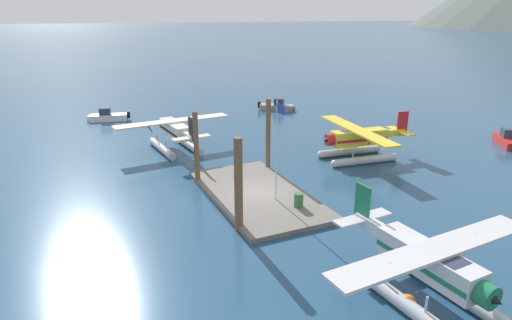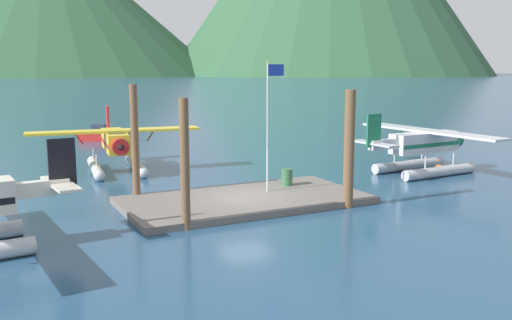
{
  "view_description": "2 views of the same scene",
  "coord_description": "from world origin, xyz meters",
  "px_view_note": "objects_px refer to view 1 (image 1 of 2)",
  "views": [
    {
      "loc": [
        24.48,
        -11.33,
        11.7
      ],
      "look_at": [
        -2.45,
        1.06,
        1.69
      ],
      "focal_mm": 30.44,
      "sensor_mm": 36.0,
      "label": 1
    },
    {
      "loc": [
        -11.34,
        -23.28,
        6.4
      ],
      "look_at": [
        2.08,
        2.87,
        1.52
      ],
      "focal_mm": 38.8,
      "sensor_mm": 36.0,
      "label": 2
    }
  ],
  "objects_px": {
    "seaplane_silver_stbd_fwd": "(427,268)",
    "boat_white_open_sw": "(107,116)",
    "seaplane_cream_port_aft": "(174,133)",
    "mooring_buoy": "(408,302)",
    "boat_red_open_north": "(508,140)",
    "fuel_drum": "(299,200)",
    "seaplane_yellow_bow_left": "(358,141)",
    "boat_grey_open_west": "(278,106)",
    "flagpole": "(278,140)"
  },
  "relations": [
    {
      "from": "mooring_buoy",
      "to": "boat_grey_open_west",
      "type": "bearing_deg",
      "value": 160.37
    },
    {
      "from": "flagpole",
      "to": "boat_grey_open_west",
      "type": "distance_m",
      "value": 29.2
    },
    {
      "from": "boat_red_open_north",
      "to": "boat_white_open_sw",
      "type": "relative_size",
      "value": 0.89
    },
    {
      "from": "flagpole",
      "to": "seaplane_cream_port_aft",
      "type": "bearing_deg",
      "value": -168.6
    },
    {
      "from": "fuel_drum",
      "to": "boat_red_open_north",
      "type": "bearing_deg",
      "value": 99.85
    },
    {
      "from": "boat_red_open_north",
      "to": "boat_grey_open_west",
      "type": "height_order",
      "value": "same"
    },
    {
      "from": "seaplane_yellow_bow_left",
      "to": "seaplane_silver_stbd_fwd",
      "type": "bearing_deg",
      "value": -28.81
    },
    {
      "from": "seaplane_cream_port_aft",
      "to": "boat_red_open_north",
      "type": "height_order",
      "value": "seaplane_cream_port_aft"
    },
    {
      "from": "boat_red_open_north",
      "to": "boat_grey_open_west",
      "type": "distance_m",
      "value": 25.99
    },
    {
      "from": "mooring_buoy",
      "to": "boat_red_open_north",
      "type": "distance_m",
      "value": 29.68
    },
    {
      "from": "fuel_drum",
      "to": "seaplane_yellow_bow_left",
      "type": "xyz_separation_m",
      "value": [
        -6.75,
        9.61,
        0.84
      ]
    },
    {
      "from": "boat_grey_open_west",
      "to": "boat_red_open_north",
      "type": "bearing_deg",
      "value": 28.84
    },
    {
      "from": "seaplane_yellow_bow_left",
      "to": "boat_white_open_sw",
      "type": "relative_size",
      "value": 2.18
    },
    {
      "from": "seaplane_silver_stbd_fwd",
      "to": "boat_white_open_sw",
      "type": "xyz_separation_m",
      "value": [
        -40.31,
        -8.29,
        -1.09
      ]
    },
    {
      "from": "mooring_buoy",
      "to": "boat_red_open_north",
      "type": "relative_size",
      "value": 0.16
    },
    {
      "from": "fuel_drum",
      "to": "seaplane_silver_stbd_fwd",
      "type": "relative_size",
      "value": 0.08
    },
    {
      "from": "mooring_buoy",
      "to": "boat_grey_open_west",
      "type": "relative_size",
      "value": 0.16
    },
    {
      "from": "boat_white_open_sw",
      "to": "mooring_buoy",
      "type": "bearing_deg",
      "value": 10.09
    },
    {
      "from": "mooring_buoy",
      "to": "boat_grey_open_west",
      "type": "distance_m",
      "value": 39.64
    },
    {
      "from": "flagpole",
      "to": "boat_grey_open_west",
      "type": "height_order",
      "value": "flagpole"
    },
    {
      "from": "seaplane_silver_stbd_fwd",
      "to": "mooring_buoy",
      "type": "bearing_deg",
      "value": -78.93
    },
    {
      "from": "flagpole",
      "to": "boat_red_open_north",
      "type": "distance_m",
      "value": 26.38
    },
    {
      "from": "boat_white_open_sw",
      "to": "seaplane_yellow_bow_left",
      "type": "bearing_deg",
      "value": 36.6
    },
    {
      "from": "mooring_buoy",
      "to": "seaplane_cream_port_aft",
      "type": "bearing_deg",
      "value": -173.45
    },
    {
      "from": "seaplane_cream_port_aft",
      "to": "boat_grey_open_west",
      "type": "distance_m",
      "value": 19.86
    },
    {
      "from": "flagpole",
      "to": "seaplane_yellow_bow_left",
      "type": "bearing_deg",
      "value": 116.9
    },
    {
      "from": "seaplane_silver_stbd_fwd",
      "to": "seaplane_cream_port_aft",
      "type": "relative_size",
      "value": 1.0
    },
    {
      "from": "flagpole",
      "to": "boat_red_open_north",
      "type": "bearing_deg",
      "value": 96.35
    },
    {
      "from": "boat_white_open_sw",
      "to": "boat_grey_open_west",
      "type": "xyz_separation_m",
      "value": [
        3.18,
        20.53,
        0.0
      ]
    },
    {
      "from": "mooring_buoy",
      "to": "fuel_drum",
      "type": "bearing_deg",
      "value": 176.22
    },
    {
      "from": "mooring_buoy",
      "to": "boat_white_open_sw",
      "type": "relative_size",
      "value": 0.14
    },
    {
      "from": "fuel_drum",
      "to": "seaplane_yellow_bow_left",
      "type": "distance_m",
      "value": 11.78
    },
    {
      "from": "fuel_drum",
      "to": "seaplane_yellow_bow_left",
      "type": "height_order",
      "value": "seaplane_yellow_bow_left"
    },
    {
      "from": "mooring_buoy",
      "to": "seaplane_silver_stbd_fwd",
      "type": "relative_size",
      "value": 0.07
    },
    {
      "from": "flagpole",
      "to": "boat_red_open_north",
      "type": "relative_size",
      "value": 1.51
    },
    {
      "from": "seaplane_cream_port_aft",
      "to": "boat_red_open_north",
      "type": "relative_size",
      "value": 2.45
    },
    {
      "from": "boat_red_open_north",
      "to": "boat_white_open_sw",
      "type": "height_order",
      "value": "same"
    },
    {
      "from": "fuel_drum",
      "to": "seaplane_cream_port_aft",
      "type": "relative_size",
      "value": 0.08
    },
    {
      "from": "fuel_drum",
      "to": "boat_white_open_sw",
      "type": "relative_size",
      "value": 0.18
    },
    {
      "from": "boat_red_open_north",
      "to": "boat_grey_open_west",
      "type": "relative_size",
      "value": 1.0
    },
    {
      "from": "fuel_drum",
      "to": "boat_white_open_sw",
      "type": "bearing_deg",
      "value": -165.42
    },
    {
      "from": "mooring_buoy",
      "to": "seaplane_silver_stbd_fwd",
      "type": "height_order",
      "value": "seaplane_silver_stbd_fwd"
    },
    {
      "from": "seaplane_cream_port_aft",
      "to": "boat_white_open_sw",
      "type": "distance_m",
      "value": 15.12
    },
    {
      "from": "mooring_buoy",
      "to": "seaplane_cream_port_aft",
      "type": "distance_m",
      "value": 26.25
    },
    {
      "from": "mooring_buoy",
      "to": "boat_grey_open_west",
      "type": "height_order",
      "value": "boat_grey_open_west"
    },
    {
      "from": "seaplane_silver_stbd_fwd",
      "to": "seaplane_cream_port_aft",
      "type": "height_order",
      "value": "same"
    },
    {
      "from": "mooring_buoy",
      "to": "seaplane_silver_stbd_fwd",
      "type": "bearing_deg",
      "value": 101.07
    },
    {
      "from": "seaplane_cream_port_aft",
      "to": "boat_white_open_sw",
      "type": "height_order",
      "value": "seaplane_cream_port_aft"
    },
    {
      "from": "fuel_drum",
      "to": "flagpole",
      "type": "bearing_deg",
      "value": -152.56
    },
    {
      "from": "seaplane_cream_port_aft",
      "to": "boat_grey_open_west",
      "type": "xyz_separation_m",
      "value": [
        -11.29,
        16.31,
        -1.09
      ]
    }
  ]
}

